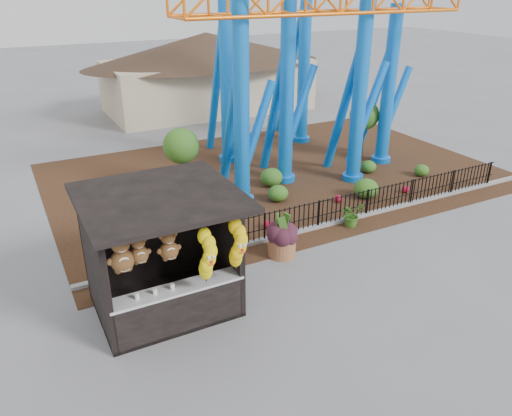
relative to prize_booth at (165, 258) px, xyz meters
name	(u,v)px	position (x,y,z in m)	size (l,w,h in m)	color
ground	(293,298)	(3.00, -0.91, -1.53)	(120.00, 120.00, 0.00)	slate
mulch_bed	(275,174)	(7.00, 7.09, -1.52)	(18.00, 12.00, 0.02)	#331E11
curb	(348,219)	(7.00, 2.09, -1.47)	(18.00, 0.18, 0.12)	gray
prize_booth	(165,258)	(0.00, 0.00, 0.00)	(3.50, 3.40, 3.12)	black
picket_fence	(370,202)	(7.90, 2.09, -1.03)	(12.20, 0.06, 1.00)	black
roller_coaster	(300,9)	(8.12, 7.32, 4.91)	(11.00, 6.37, 10.82)	blue
terracotta_planter	(282,246)	(3.85, 1.12, -1.22)	(0.82, 0.82, 0.61)	#985B37
planter_foliage	(282,227)	(3.85, 1.12, -0.60)	(0.70, 0.70, 0.64)	#341420
potted_plant	(352,215)	(6.86, 1.74, -1.12)	(0.74, 0.64, 0.82)	#184E17
landscaping	(329,182)	(7.99, 4.63, -1.19)	(8.43, 3.77, 0.72)	#2F5C1B
pavilion	(207,59)	(9.00, 19.09, 1.54)	(15.00, 15.00, 4.80)	#BFAD8C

